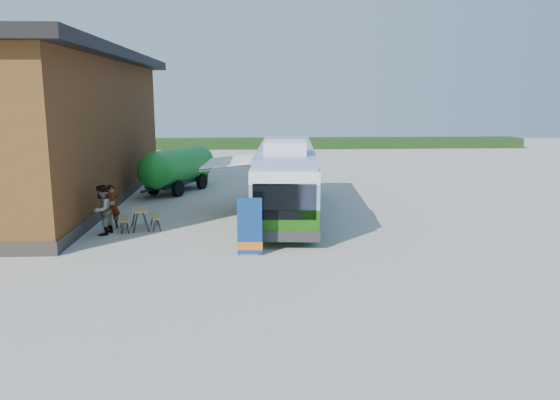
{
  "coord_description": "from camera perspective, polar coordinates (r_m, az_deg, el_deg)",
  "views": [
    {
      "loc": [
        0.07,
        -18.01,
        5.3
      ],
      "look_at": [
        1.15,
        2.31,
        1.4
      ],
      "focal_mm": 35.0,
      "sensor_mm": 36.0,
      "label": 1
    }
  ],
  "objects": [
    {
      "name": "banner",
      "position": [
        18.33,
        -3.19,
        -3.35
      ],
      "size": [
        0.86,
        0.22,
        1.98
      ],
      "rotation": [
        0.0,
        0.0,
        -0.07
      ],
      "color": "navy",
      "rests_on": "ground"
    },
    {
      "name": "picnic_table",
      "position": [
        22.59,
        -14.46,
        -1.42
      ],
      "size": [
        1.79,
        1.67,
        0.85
      ],
      "rotation": [
        0.0,
        0.0,
        0.26
      ],
      "color": "#A8884F",
      "rests_on": "ground"
    },
    {
      "name": "person_a",
      "position": [
        23.05,
        -17.14,
        -0.67
      ],
      "size": [
        0.77,
        0.65,
        1.78
      ],
      "primitive_type": "imported",
      "rotation": [
        0.0,
        0.0,
        0.42
      ],
      "color": "#999999",
      "rests_on": "ground"
    },
    {
      "name": "bus",
      "position": [
        24.42,
        0.62,
        2.45
      ],
      "size": [
        3.35,
        11.96,
        3.63
      ],
      "rotation": [
        0.0,
        0.0,
        -0.07
      ],
      "color": "#225E0F",
      "rests_on": "ground"
    },
    {
      "name": "hedge",
      "position": [
        56.77,
        5.04,
        5.95
      ],
      "size": [
        40.0,
        3.0,
        1.0
      ],
      "primitive_type": "cube",
      "color": "#264419",
      "rests_on": "ground"
    },
    {
      "name": "ground",
      "position": [
        18.78,
        -3.14,
        -5.57
      ],
      "size": [
        100.0,
        100.0,
        0.0
      ],
      "primitive_type": "plane",
      "color": "#BCB7AD",
      "rests_on": "ground"
    },
    {
      "name": "barn",
      "position": [
        29.99,
        -23.83,
        6.66
      ],
      "size": [
        9.6,
        21.2,
        7.5
      ],
      "color": "brown",
      "rests_on": "ground"
    },
    {
      "name": "slurry_tanker",
      "position": [
        30.92,
        -10.62,
        3.44
      ],
      "size": [
        3.73,
        6.2,
        2.46
      ],
      "rotation": [
        0.0,
        0.0,
        -0.42
      ],
      "color": "#198D26",
      "rests_on": "ground"
    },
    {
      "name": "awning",
      "position": [
        24.33,
        -4.65,
        4.57
      ],
      "size": [
        2.64,
        3.95,
        0.49
      ],
      "rotation": [
        0.0,
        0.0,
        -0.07
      ],
      "color": "white",
      "rests_on": "ground"
    },
    {
      "name": "person_b",
      "position": [
        22.08,
        -18.12,
        -1.0
      ],
      "size": [
        0.95,
        1.1,
        1.95
      ],
      "primitive_type": "imported",
      "rotation": [
        0.0,
        0.0,
        -1.83
      ],
      "color": "#999999",
      "rests_on": "ground"
    }
  ]
}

